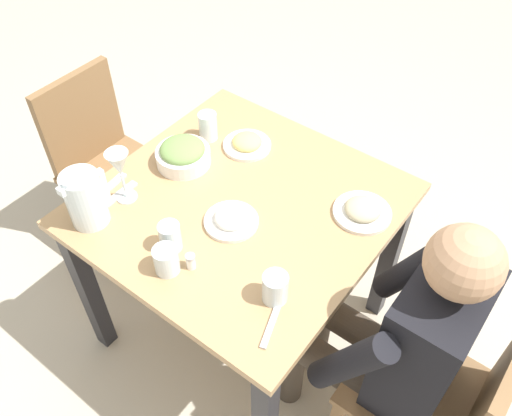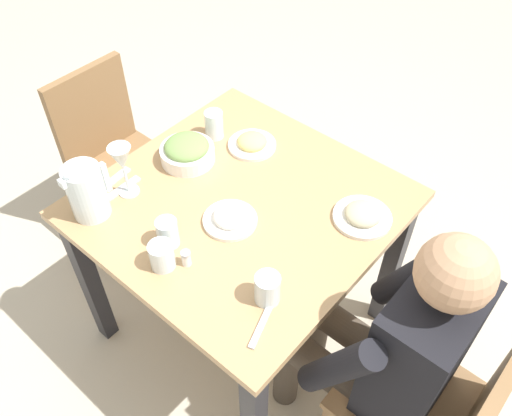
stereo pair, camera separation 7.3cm
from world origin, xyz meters
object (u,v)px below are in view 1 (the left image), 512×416
water_glass_near_left (275,288)px  water_pitcher (85,199)px  chair_near (446,397)px  plate_yoghurt (231,219)px  salt_shaker (191,261)px  wine_glass (119,166)px  water_glass_far_right (208,126)px  dining_table (241,227)px  salad_bowl (183,154)px  plate_fries (247,143)px  chair_far (104,157)px  water_glass_by_pitcher (165,259)px  water_glass_near_right (170,237)px  plate_beans (362,211)px  diner_near (395,336)px

water_glass_near_left → water_pitcher: bearing=100.1°
chair_near → water_pitcher: (-0.30, 1.16, 0.38)m
plate_yoghurt → salt_shaker: salt_shaker is taller
water_glass_near_left → salt_shaker: 0.27m
wine_glass → water_glass_far_right: bearing=-1.8°
dining_table → water_glass_near_left: size_ratio=9.71×
salad_bowl → plate_fries: 0.24m
chair_far → salad_bowl: (-0.03, -0.54, 0.33)m
plate_fries → water_glass_by_pitcher: size_ratio=1.99×
salt_shaker → water_pitcher: bearing=97.8°
dining_table → water_glass_near_right: bearing=169.8°
water_pitcher → wine_glass: bearing=-6.9°
chair_near → chair_far: bearing=86.2°
plate_beans → water_glass_by_pitcher: water_glass_by_pitcher is taller
water_glass_by_pitcher → wine_glass: (0.13, 0.31, 0.10)m
wine_glass → water_glass_near_left: bearing=-92.1°
dining_table → salad_bowl: 0.33m
chair_far → water_glass_near_left: (-0.29, -1.14, 0.33)m
chair_far → plate_beans: (0.14, -1.18, 0.30)m
chair_far → water_glass_near_left: 1.22m
water_pitcher → salt_shaker: water_pitcher is taller
water_glass_near_right → wine_glass: (0.06, 0.27, 0.09)m
chair_near → chair_far: size_ratio=1.00×
chair_far → salad_bowl: 0.64m
water_glass_by_pitcher → water_glass_near_left: size_ratio=0.92×
plate_yoghurt → plate_beans: (0.29, -0.31, -0.00)m
plate_beans → water_glass_near_right: bearing=140.1°
plate_fries → wine_glass: wine_glass is taller
chair_far → wine_glass: size_ratio=4.34×
water_glass_far_right → water_glass_by_pitcher: 0.62m
chair_near → plate_beans: bearing=62.4°
salad_bowl → wine_glass: size_ratio=0.99×
salad_bowl → plate_yoghurt: (-0.12, -0.32, -0.02)m
water_glass_by_pitcher → water_glass_near_left: water_glass_near_left is taller
salad_bowl → plate_fries: size_ratio=1.09×
plate_fries → salt_shaker: size_ratio=3.28×
salad_bowl → chair_near: bearing=-94.3°
diner_near → plate_beans: 0.41m
water_glass_far_right → salt_shaker: water_glass_far_right is taller
chair_far → water_pitcher: size_ratio=4.48×
water_pitcher → plate_beans: water_pitcher is taller
diner_near → wine_glass: size_ratio=5.85×
diner_near → water_pitcher: diner_near is taller
chair_near → plate_yoghurt: chair_near is taller
water_glass_by_pitcher → water_glass_near_right: size_ratio=0.92×
diner_near → plate_beans: (0.25, 0.28, 0.16)m
dining_table → water_pitcher: size_ratio=4.94×
plate_fries → salad_bowl: bearing=148.6°
water_glass_far_right → water_glass_near_left: water_glass_far_right is taller
chair_far → plate_fries: size_ratio=4.80×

